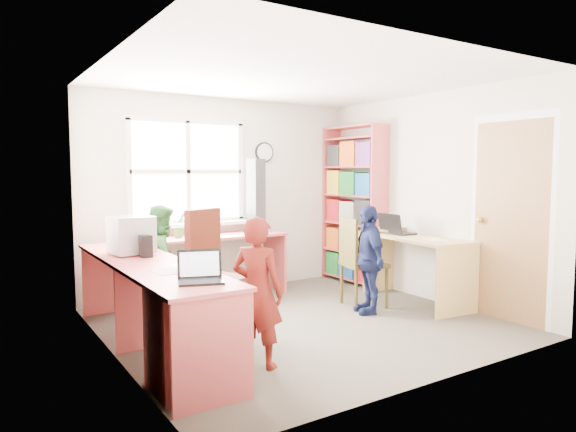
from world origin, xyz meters
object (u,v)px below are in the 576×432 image
at_px(crt_monitor, 131,235).
at_px(person_red, 257,292).
at_px(wooden_chair, 358,259).
at_px(laptop_left, 200,274).
at_px(right_desk, 417,255).
at_px(l_desk, 187,302).
at_px(bookshelf, 354,209).
at_px(cd_tower, 256,195).
at_px(person_navy, 368,259).
at_px(swivel_chair, 214,279).
at_px(laptop_right, 395,229).
at_px(person_green, 163,261).
at_px(potted_plant, 179,225).

bearing_deg(crt_monitor, person_red, -72.26).
xyz_separation_m(wooden_chair, person_red, (-1.80, -0.94, 0.04)).
height_order(wooden_chair, laptop_left, wooden_chair).
height_order(right_desk, laptop_left, laptop_left).
distance_m(l_desk, bookshelf, 3.35).
relative_size(l_desk, right_desk, 2.13).
distance_m(bookshelf, wooden_chair, 1.34).
bearing_deg(cd_tower, person_red, -136.15).
xyz_separation_m(l_desk, person_navy, (2.12, 0.22, 0.12)).
height_order(laptop_left, cd_tower, cd_tower).
distance_m(wooden_chair, crt_monitor, 2.45).
xyz_separation_m(l_desk, crt_monitor, (-0.20, 0.82, 0.47)).
xyz_separation_m(swivel_chair, person_red, (-0.10, -1.03, 0.09)).
xyz_separation_m(right_desk, person_navy, (-0.75, -0.02, 0.02)).
relative_size(laptop_right, person_navy, 0.32).
relative_size(cd_tower, person_red, 0.78).
relative_size(crt_monitor, person_green, 0.33).
bearing_deg(laptop_right, crt_monitor, 84.96).
distance_m(laptop_right, potted_plant, 2.51).
relative_size(bookshelf, cd_tower, 2.31).
bearing_deg(laptop_right, person_green, 74.56).
distance_m(laptop_right, person_navy, 0.80).
relative_size(right_desk, potted_plant, 4.82).
bearing_deg(wooden_chair, right_desk, -4.35).
bearing_deg(swivel_chair, person_red, -119.24).
bearing_deg(person_navy, right_desk, 112.04).
bearing_deg(wooden_chair, person_green, 171.84).
distance_m(laptop_left, laptop_right, 3.15).
height_order(crt_monitor, laptop_right, crt_monitor).
distance_m(bookshelf, cd_tower, 1.39).
height_order(right_desk, potted_plant, potted_plant).
relative_size(potted_plant, person_red, 0.25).
bearing_deg(person_navy, cd_tower, -141.17).
relative_size(right_desk, crt_monitor, 3.57).
bearing_deg(swivel_chair, laptop_left, -141.82).
bearing_deg(cd_tower, crt_monitor, -170.13).
bearing_deg(l_desk, bookshelf, 26.43).
distance_m(l_desk, right_desk, 2.89).
bearing_deg(cd_tower, l_desk, -149.93).
distance_m(swivel_chair, laptop_left, 1.34).
relative_size(swivel_chair, person_green, 0.98).
bearing_deg(person_green, person_navy, -91.55).
bearing_deg(right_desk, swivel_chair, 179.05).
xyz_separation_m(l_desk, person_green, (0.24, 1.26, 0.12)).
bearing_deg(laptop_right, wooden_chair, 96.40).
height_order(crt_monitor, person_red, person_red).
height_order(swivel_chair, wooden_chair, swivel_chair).
height_order(l_desk, wooden_chair, wooden_chair).
distance_m(person_red, person_navy, 1.87).
bearing_deg(crt_monitor, wooden_chair, -14.95).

